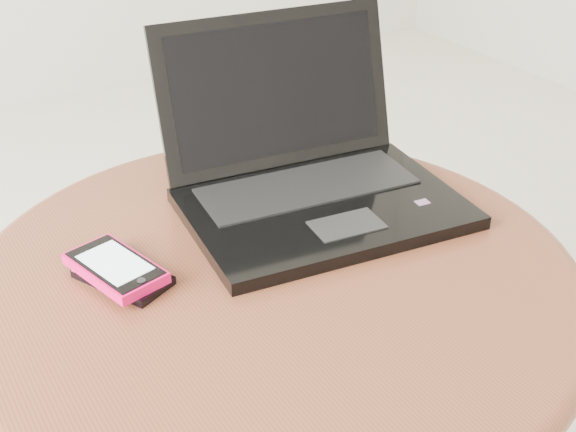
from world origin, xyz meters
TOP-DOWN VIEW (x-y plane):
  - table at (0.07, -0.04)m, footprint 0.69×0.69m
  - laptop at (0.18, 0.07)m, footprint 0.36×0.33m
  - phone_black at (-0.08, 0.02)m, footprint 0.09×0.12m
  - phone_pink at (-0.09, 0.02)m, footprint 0.09×0.13m

SIDE VIEW (x-z plane):
  - table at x=0.07m, z-range 0.16..0.70m
  - phone_black at x=-0.08m, z-range 0.55..0.56m
  - phone_pink at x=-0.09m, z-range 0.56..0.57m
  - laptop at x=0.18m, z-range 0.48..0.69m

